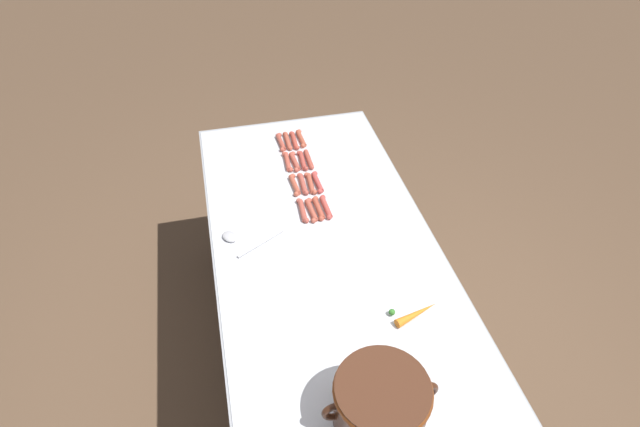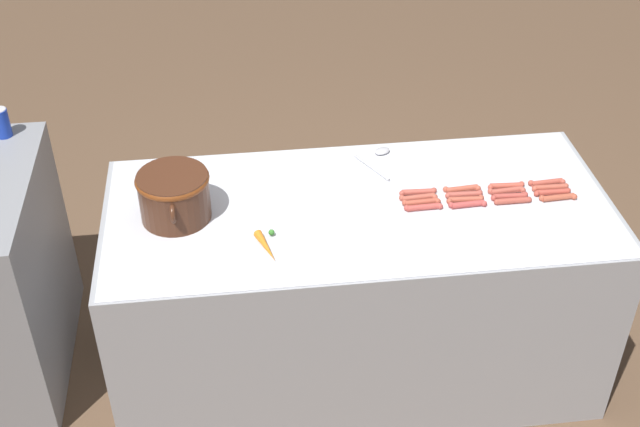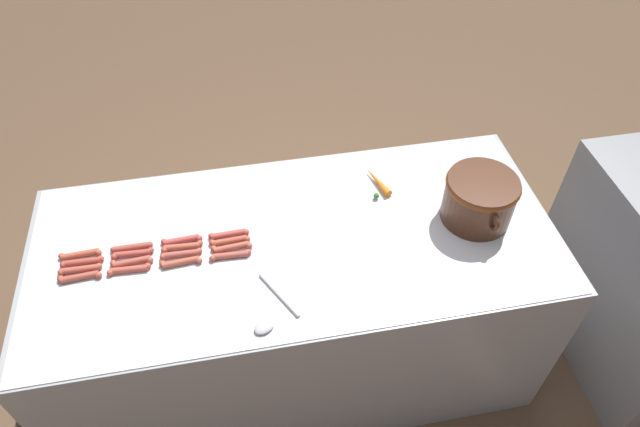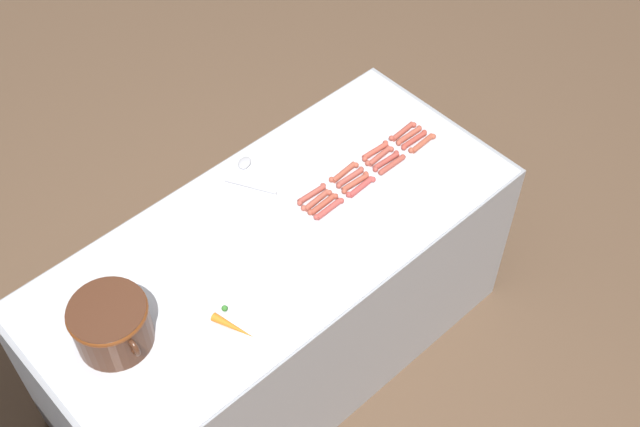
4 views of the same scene
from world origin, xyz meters
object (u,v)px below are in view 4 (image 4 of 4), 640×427
hot_dog_7 (323,204)px  hot_dog_14 (344,172)px  hot_dog_2 (361,187)px  hot_dog_4 (414,140)px  hot_dog_12 (403,131)px  bean_pot (111,322)px  hot_dog_0 (422,143)px  hot_dog_3 (329,209)px  hot_dog_15 (312,194)px  hot_dog_9 (380,156)px  serving_spoon (247,171)px  hot_dog_8 (409,135)px  hot_dog_1 (392,165)px  carrot (233,326)px  hot_dog_13 (375,151)px  hot_dog_11 (317,200)px  hot_dog_5 (386,161)px  hot_dog_10 (350,177)px  hot_dog_6 (355,183)px

hot_dog_7 → hot_dog_14: size_ratio=1.00×
hot_dog_2 → hot_dog_4: same height
hot_dog_12 → bean_pot: bean_pot is taller
hot_dog_0 → hot_dog_3: (0.00, 0.53, 0.00)m
hot_dog_2 → hot_dog_3: bearing=89.0°
hot_dog_15 → hot_dog_14: bearing=-90.2°
hot_dog_14 → hot_dog_15: (0.00, 0.18, 0.00)m
hot_dog_14 → bean_pot: size_ratio=0.45×
hot_dog_3 → hot_dog_15: bearing=-0.9°
hot_dog_9 → serving_spoon: (0.31, 0.45, -0.00)m
hot_dog_8 → bean_pot: (0.00, 1.46, 0.09)m
hot_dog_1 → hot_dog_12: same height
carrot → hot_dog_14: bearing=-71.3°
hot_dog_9 → hot_dog_12: size_ratio=1.00×
hot_dog_3 → hot_dog_9: same height
hot_dog_12 → hot_dog_4: bearing=178.9°
hot_dog_13 → serving_spoon: (0.28, 0.46, -0.00)m
hot_dog_4 → hot_dog_7: same height
hot_dog_7 → hot_dog_9: size_ratio=1.00×
hot_dog_2 → carrot: carrot is taller
hot_dog_3 → hot_dog_11: (0.06, 0.01, 0.00)m
hot_dog_0 → hot_dog_5: 0.19m
hot_dog_9 → bean_pot: (0.01, 1.28, 0.09)m
hot_dog_0 → hot_dog_14: same height
hot_dog_13 → hot_dog_5: bearing=172.9°
hot_dog_8 → hot_dog_9: 0.18m
hot_dog_12 → hot_dog_14: bearing=90.3°
hot_dog_5 → serving_spoon: bearing=52.4°
hot_dog_1 → carrot: 0.97m
hot_dog_5 → carrot: carrot is taller
hot_dog_3 → hot_dog_1: bearing=-90.3°
hot_dog_1 → hot_dog_10: (0.06, 0.18, 0.00)m
hot_dog_4 → carrot: carrot is taller
hot_dog_1 → serving_spoon: 0.59m
hot_dog_10 → carrot: 0.82m
hot_dog_6 → carrot: (-0.20, 0.78, 0.00)m
hot_dog_4 → hot_dog_14: bearing=79.2°
hot_dog_14 → hot_dog_10: bearing=177.5°
hot_dog_3 → hot_dog_6: size_ratio=1.00×
hot_dog_1 → hot_dog_6: (0.03, 0.18, 0.00)m
bean_pot → hot_dog_1: bearing=-93.3°
hot_dog_7 → carrot: carrot is taller
hot_dog_12 → hot_dog_3: bearing=101.1°
hot_dog_7 → hot_dog_8: same height
hot_dog_3 → hot_dog_15: 0.10m
hot_dog_3 → hot_dog_10: bearing=-70.1°
hot_dog_5 → bean_pot: (0.04, 1.28, 0.09)m
hot_dog_1 → hot_dog_5: same height
hot_dog_3 → hot_dog_9: bearing=-79.1°
hot_dog_7 → hot_dog_10: bearing=-80.2°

